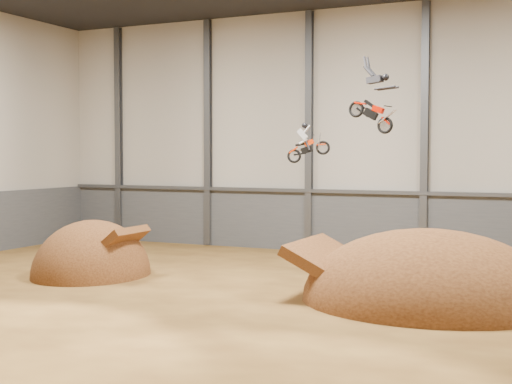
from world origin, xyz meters
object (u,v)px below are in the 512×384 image
takeoff_ramp (92,275)px  fmx_rider_a (310,139)px  fmx_rider_b (367,95)px  landing_ramp (428,303)px

takeoff_ramp → fmx_rider_a: (9.79, 2.84, 6.35)m
fmx_rider_a → fmx_rider_b: (2.81, -0.90, 1.77)m
landing_ramp → fmx_rider_a: bearing=156.6°
takeoff_ramp → landing_ramp: landing_ramp is taller
landing_ramp → fmx_rider_b: fmx_rider_b is taller
fmx_rider_b → landing_ramp: bearing=-17.9°
landing_ramp → fmx_rider_a: size_ratio=5.10×
landing_ramp → takeoff_ramp: bearing=-178.7°
fmx_rider_a → fmx_rider_b: fmx_rider_b is taller
fmx_rider_a → fmx_rider_b: bearing=-35.5°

